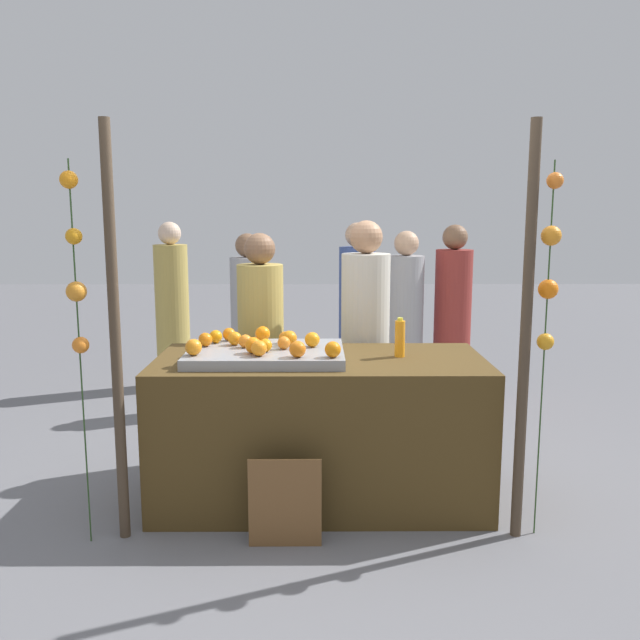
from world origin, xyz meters
TOP-DOWN VIEW (x-y plane):
  - ground_plane at (0.00, 0.00)m, footprint 24.00×24.00m
  - stall_counter at (0.00, 0.00)m, footprint 1.92×0.87m
  - orange_tray at (-0.31, -0.03)m, footprint 0.89×0.63m
  - orange_0 at (-0.21, 0.13)m, footprint 0.07×0.07m
  - orange_1 at (-0.68, 0.04)m, footprint 0.08×0.08m
  - orange_2 at (-0.05, 0.03)m, footprint 0.09×0.09m
  - orange_3 at (-0.34, -0.22)m, footprint 0.09×0.09m
  - orange_4 at (-0.35, 0.21)m, footprint 0.09×0.09m
  - orange_5 at (-0.31, -0.11)m, footprint 0.08×0.08m
  - orange_6 at (-0.21, -0.04)m, footprint 0.07×0.07m
  - orange_7 at (-0.63, 0.15)m, footprint 0.08×0.08m
  - orange_8 at (-0.70, -0.20)m, footprint 0.09×0.09m
  - orange_9 at (-0.38, -0.15)m, footprint 0.09×0.09m
  - orange_10 at (-0.51, 0.08)m, footprint 0.08×0.08m
  - orange_11 at (-0.18, 0.07)m, footprint 0.09×0.09m
  - orange_12 at (0.07, -0.26)m, footprint 0.09×0.09m
  - orange_13 at (-0.56, 0.22)m, footprint 0.08×0.08m
  - orange_14 at (-0.12, -0.25)m, footprint 0.09×0.09m
  - orange_15 at (-0.44, 0.01)m, footprint 0.08×0.08m
  - juice_bottle at (0.47, 0.03)m, footprint 0.06×0.06m
  - chalkboard_sign at (-0.18, -0.58)m, footprint 0.37×0.03m
  - vendor_left at (-0.40, 0.68)m, footprint 0.31×0.31m
  - vendor_right at (0.31, 0.68)m, footprint 0.33×0.33m
  - crowd_person_0 at (0.34, 2.12)m, footprint 0.32×0.32m
  - crowd_person_1 at (1.17, 1.93)m, footprint 0.32×0.32m
  - crowd_person_2 at (-0.61, 1.90)m, footprint 0.31×0.31m
  - crowd_person_3 at (-1.43, 2.57)m, footprint 0.32×0.32m
  - crowd_person_4 at (0.74, 1.80)m, footprint 0.31×0.31m
  - canopy_post_left at (-1.04, -0.48)m, footprint 0.06×0.06m
  - canopy_post_right at (1.04, -0.48)m, footprint 0.06×0.06m
  - garland_strand_left at (-1.20, -0.53)m, footprint 0.10×0.10m
  - garland_strand_right at (1.15, -0.46)m, footprint 0.10×0.11m

SIDE VIEW (x-z plane):
  - ground_plane at x=0.00m, z-range 0.00..0.00m
  - chalkboard_sign at x=-0.18m, z-range -0.01..0.47m
  - stall_counter at x=0.00m, z-range 0.00..0.86m
  - crowd_person_2 at x=-0.61m, z-range -0.05..1.47m
  - crowd_person_4 at x=0.74m, z-range -0.05..1.50m
  - vendor_left at x=-0.40m, z-range -0.05..1.51m
  - crowd_person_1 at x=1.17m, z-range -0.06..1.55m
  - crowd_person_0 at x=0.34m, z-range -0.06..1.56m
  - crowd_person_3 at x=-1.43m, z-range -0.06..1.56m
  - vendor_right at x=0.31m, z-range -0.06..1.59m
  - orange_tray at x=-0.31m, z-range 0.86..0.92m
  - orange_0 at x=-0.21m, z-range 0.92..0.99m
  - orange_6 at x=-0.21m, z-range 0.92..1.00m
  - orange_5 at x=-0.31m, z-range 0.92..1.00m
  - orange_15 at x=-0.44m, z-range 0.92..1.00m
  - orange_7 at x=-0.63m, z-range 0.92..1.00m
  - orange_13 at x=-0.56m, z-range 0.92..1.00m
  - orange_10 at x=-0.51m, z-range 0.92..1.00m
  - orange_1 at x=-0.68m, z-range 0.92..1.00m
  - orange_3 at x=-0.34m, z-range 0.92..1.01m
  - orange_2 at x=-0.05m, z-range 0.92..1.01m
  - orange_12 at x=0.07m, z-range 0.92..1.01m
  - orange_11 at x=-0.18m, z-range 0.92..1.01m
  - orange_14 at x=-0.12m, z-range 0.92..1.01m
  - orange_4 at x=-0.35m, z-range 0.92..1.01m
  - orange_8 at x=-0.70m, z-range 0.92..1.01m
  - orange_9 at x=-0.38m, z-range 0.92..1.01m
  - juice_bottle at x=0.47m, z-range 0.86..1.09m
  - canopy_post_left at x=-1.04m, z-range 0.00..2.15m
  - canopy_post_right at x=1.04m, z-range 0.00..2.15m
  - garland_strand_left at x=-1.20m, z-range 0.44..2.40m
  - garland_strand_right at x=1.15m, z-range 0.45..2.40m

